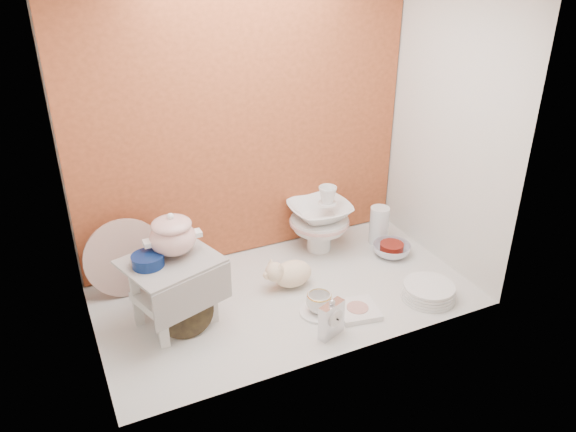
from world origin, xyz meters
name	(u,v)px	position (x,y,z in m)	size (l,w,h in m)	color
ground	(286,294)	(0.00, 0.00, 0.00)	(1.80, 1.80, 0.00)	silver
niche_shell	(269,100)	(0.00, 0.18, 0.93)	(1.86, 1.03, 1.53)	#B8552E
step_stool	(174,292)	(-0.54, 0.02, 0.16)	(0.39, 0.33, 0.33)	silver
soup_tureen	(172,234)	(-0.52, 0.06, 0.43)	(0.24, 0.24, 0.20)	white
cobalt_bowl	(148,260)	(-0.64, 0.01, 0.35)	(0.14, 0.14, 0.05)	#0B1E52
floral_platter	(125,258)	(-0.69, 0.35, 0.19)	(0.39, 0.09, 0.39)	silver
blue_white_vase	(170,267)	(-0.50, 0.27, 0.14)	(0.26, 0.26, 0.27)	silver
lacquer_tray	(185,311)	(-0.53, -0.09, 0.12)	(0.25, 0.08, 0.25)	black
mantel_clock	(331,318)	(0.05, -0.37, 0.09)	(0.13, 0.04, 0.19)	silver
plush_pig	(293,273)	(0.06, 0.05, 0.08)	(0.25, 0.17, 0.15)	beige
teacup_saucer	(319,312)	(0.08, -0.20, 0.01)	(0.18, 0.18, 0.01)	white
gold_rim_teacup	(319,302)	(0.08, -0.20, 0.06)	(0.12, 0.12, 0.09)	white
lattice_dish	(357,310)	(0.24, -0.27, 0.01)	(0.19, 0.19, 0.03)	white
dinner_plate_stack	(429,291)	(0.62, -0.32, 0.04)	(0.26, 0.26, 0.07)	white
crystal_bowl	(391,250)	(0.68, 0.10, 0.03)	(0.21, 0.21, 0.07)	silver
clear_glass_vase	(379,225)	(0.70, 0.25, 0.11)	(0.11, 0.11, 0.22)	silver
porcelain_tower	(319,219)	(0.35, 0.32, 0.19)	(0.33, 0.33, 0.38)	white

